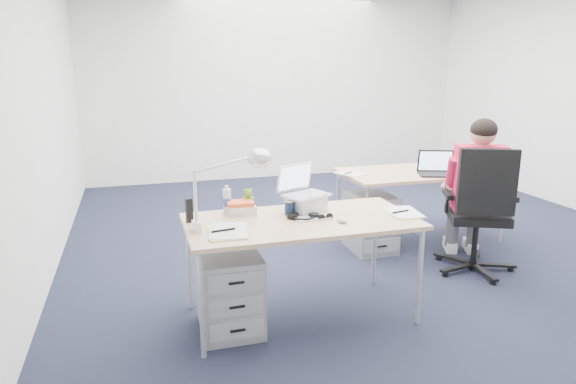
{
  "coord_description": "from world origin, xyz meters",
  "views": [
    {
      "loc": [
        -2.25,
        -4.4,
        1.78
      ],
      "look_at": [
        -1.18,
        -0.84,
        0.85
      ],
      "focal_mm": 32.0,
      "sensor_mm": 36.0,
      "label": 1
    }
  ],
  "objects_px": {
    "seated_person": "(474,192)",
    "far_cup": "(456,165)",
    "water_bottle": "(227,199)",
    "desk_lamp": "(221,189)",
    "computer_mouse": "(342,220)",
    "can_koozie": "(290,207)",
    "drawer_pedestal_far": "(370,222)",
    "book_stack": "(241,207)",
    "desk_near": "(301,226)",
    "dark_laptop": "(438,163)",
    "sunglasses": "(326,217)",
    "desk_far": "(420,175)",
    "wireless_keyboard": "(313,218)",
    "headphones": "(303,216)",
    "drawer_pedestal_near": "(230,291)",
    "cordless_phone": "(189,210)",
    "silver_laptop": "(306,189)",
    "bear_figurine": "(248,199)",
    "office_chair": "(476,237)"
  },
  "relations": [
    {
      "from": "cordless_phone",
      "to": "bear_figurine",
      "type": "bearing_deg",
      "value": 4.26
    },
    {
      "from": "water_bottle",
      "to": "desk_near",
      "type": "bearing_deg",
      "value": -35.12
    },
    {
      "from": "drawer_pedestal_near",
      "to": "wireless_keyboard",
      "type": "bearing_deg",
      "value": 2.38
    },
    {
      "from": "computer_mouse",
      "to": "water_bottle",
      "type": "xyz_separation_m",
      "value": [
        -0.71,
        0.47,
        0.08
      ]
    },
    {
      "from": "seated_person",
      "to": "far_cup",
      "type": "bearing_deg",
      "value": 91.48
    },
    {
      "from": "cordless_phone",
      "to": "drawer_pedestal_far",
      "type": "bearing_deg",
      "value": 9.73
    },
    {
      "from": "computer_mouse",
      "to": "drawer_pedestal_far",
      "type": "bearing_deg",
      "value": 47.2
    },
    {
      "from": "water_bottle",
      "to": "far_cup",
      "type": "bearing_deg",
      "value": 18.98
    },
    {
      "from": "wireless_keyboard",
      "to": "water_bottle",
      "type": "distance_m",
      "value": 0.64
    },
    {
      "from": "sunglasses",
      "to": "desk_lamp",
      "type": "relative_size",
      "value": 0.22
    },
    {
      "from": "book_stack",
      "to": "dark_laptop",
      "type": "relative_size",
      "value": 0.59
    },
    {
      "from": "can_koozie",
      "to": "dark_laptop",
      "type": "height_order",
      "value": "dark_laptop"
    },
    {
      "from": "water_bottle",
      "to": "office_chair",
      "type": "bearing_deg",
      "value": 0.52
    },
    {
      "from": "wireless_keyboard",
      "to": "office_chair",
      "type": "bearing_deg",
      "value": 5.99
    },
    {
      "from": "drawer_pedestal_near",
      "to": "sunglasses",
      "type": "relative_size",
      "value": 4.65
    },
    {
      "from": "desk_far",
      "to": "drawer_pedestal_far",
      "type": "height_order",
      "value": "desk_far"
    },
    {
      "from": "drawer_pedestal_near",
      "to": "headphones",
      "type": "bearing_deg",
      "value": 6.3
    },
    {
      "from": "desk_near",
      "to": "dark_laptop",
      "type": "height_order",
      "value": "dark_laptop"
    },
    {
      "from": "desk_far",
      "to": "desk_lamp",
      "type": "distance_m",
      "value": 2.61
    },
    {
      "from": "drawer_pedestal_near",
      "to": "book_stack",
      "type": "xyz_separation_m",
      "value": [
        0.15,
        0.3,
        0.5
      ]
    },
    {
      "from": "silver_laptop",
      "to": "desk_lamp",
      "type": "xyz_separation_m",
      "value": [
        -0.66,
        -0.23,
        0.1
      ]
    },
    {
      "from": "drawer_pedestal_far",
      "to": "cordless_phone",
      "type": "height_order",
      "value": "cordless_phone"
    },
    {
      "from": "headphones",
      "to": "drawer_pedestal_far",
      "type": "bearing_deg",
      "value": 58.7
    },
    {
      "from": "silver_laptop",
      "to": "far_cup",
      "type": "xyz_separation_m",
      "value": [
        1.96,
        1.0,
        -0.12
      ]
    },
    {
      "from": "book_stack",
      "to": "cordless_phone",
      "type": "relative_size",
      "value": 1.2
    },
    {
      "from": "sunglasses",
      "to": "dark_laptop",
      "type": "xyz_separation_m",
      "value": [
        1.55,
        1.04,
        0.11
      ]
    },
    {
      "from": "desk_far",
      "to": "wireless_keyboard",
      "type": "relative_size",
      "value": 6.41
    },
    {
      "from": "seated_person",
      "to": "far_cup",
      "type": "xyz_separation_m",
      "value": [
        0.27,
        0.67,
        0.11
      ]
    },
    {
      "from": "computer_mouse",
      "to": "can_koozie",
      "type": "xyz_separation_m",
      "value": [
        -0.29,
        0.28,
        0.04
      ]
    },
    {
      "from": "computer_mouse",
      "to": "sunglasses",
      "type": "height_order",
      "value": "computer_mouse"
    },
    {
      "from": "seated_person",
      "to": "drawer_pedestal_near",
      "type": "relative_size",
      "value": 2.42
    },
    {
      "from": "cordless_phone",
      "to": "book_stack",
      "type": "bearing_deg",
      "value": -2.14
    },
    {
      "from": "drawer_pedestal_far",
      "to": "book_stack",
      "type": "bearing_deg",
      "value": -149.77
    },
    {
      "from": "water_bottle",
      "to": "bear_figurine",
      "type": "height_order",
      "value": "water_bottle"
    },
    {
      "from": "desk_near",
      "to": "can_koozie",
      "type": "bearing_deg",
      "value": 108.66
    },
    {
      "from": "seated_person",
      "to": "dark_laptop",
      "type": "relative_size",
      "value": 3.92
    },
    {
      "from": "drawer_pedestal_far",
      "to": "book_stack",
      "type": "distance_m",
      "value": 1.75
    },
    {
      "from": "water_bottle",
      "to": "book_stack",
      "type": "distance_m",
      "value": 0.12
    },
    {
      "from": "computer_mouse",
      "to": "headphones",
      "type": "xyz_separation_m",
      "value": [
        -0.23,
        0.16,
        0.0
      ]
    },
    {
      "from": "drawer_pedestal_near",
      "to": "dark_laptop",
      "type": "xyz_separation_m",
      "value": [
        2.24,
        1.04,
        0.58
      ]
    },
    {
      "from": "desk_far",
      "to": "desk_lamp",
      "type": "bearing_deg",
      "value": -150.19
    },
    {
      "from": "drawer_pedestal_far",
      "to": "dark_laptop",
      "type": "height_order",
      "value": "dark_laptop"
    },
    {
      "from": "desk_far",
      "to": "book_stack",
      "type": "distance_m",
      "value": 2.27
    },
    {
      "from": "bear_figurine",
      "to": "desk_near",
      "type": "bearing_deg",
      "value": -54.11
    },
    {
      "from": "desk_far",
      "to": "computer_mouse",
      "type": "distance_m",
      "value": 1.99
    },
    {
      "from": "office_chair",
      "to": "sunglasses",
      "type": "relative_size",
      "value": 9.5
    },
    {
      "from": "seated_person",
      "to": "headphones",
      "type": "bearing_deg",
      "value": -140.89
    },
    {
      "from": "desk_near",
      "to": "water_bottle",
      "type": "xyz_separation_m",
      "value": [
        -0.46,
        0.32,
        0.15
      ]
    },
    {
      "from": "wireless_keyboard",
      "to": "silver_laptop",
      "type": "bearing_deg",
      "value": 78.12
    },
    {
      "from": "water_bottle",
      "to": "desk_lamp",
      "type": "bearing_deg",
      "value": -105.55
    }
  ]
}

